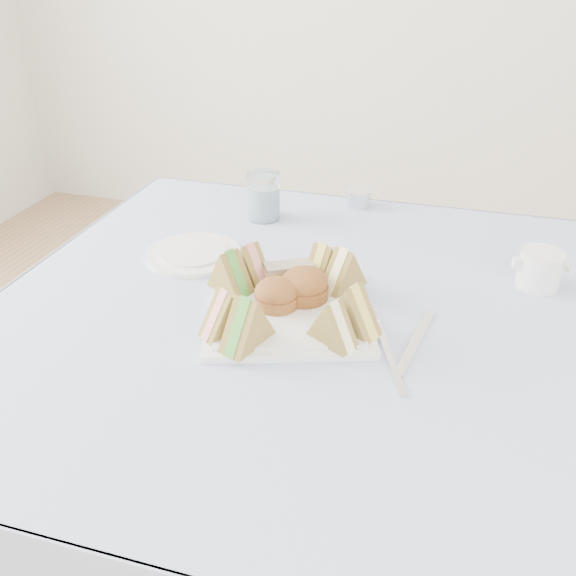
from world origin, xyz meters
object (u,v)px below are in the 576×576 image
(creamer_jug, at_px, (540,269))
(water_glass, at_px, (264,196))
(serving_plate, at_px, (288,311))
(table, at_px, (296,467))

(creamer_jug, bearing_deg, water_glass, 146.76)
(serving_plate, bearing_deg, table, 59.78)
(serving_plate, xyz_separation_m, creamer_jug, (0.40, 0.21, 0.03))
(table, height_order, water_glass, water_glass)
(table, distance_m, creamer_jug, 0.59)
(water_glass, xyz_separation_m, creamer_jug, (0.56, -0.15, -0.02))
(table, bearing_deg, creamer_jug, 25.16)
(water_glass, relative_size, creamer_jug, 1.38)
(water_glass, bearing_deg, serving_plate, -66.38)
(table, xyz_separation_m, creamer_jug, (0.39, 0.18, 0.41))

